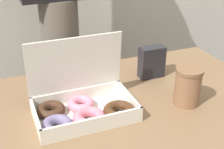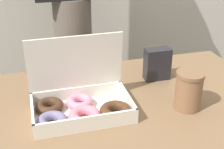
% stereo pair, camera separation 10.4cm
% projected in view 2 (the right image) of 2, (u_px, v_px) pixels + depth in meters
% --- Properties ---
extents(donut_box, '(0.32, 0.22, 0.24)m').
position_uv_depth(donut_box, '(79.00, 104.00, 1.00)').
color(donut_box, white).
rests_on(donut_box, table).
extents(coffee_cup, '(0.09, 0.09, 0.13)m').
position_uv_depth(coffee_cup, '(189.00, 90.00, 1.02)').
color(coffee_cup, '#8C6042').
rests_on(coffee_cup, table).
extents(napkin_holder, '(0.10, 0.05, 0.13)m').
position_uv_depth(napkin_holder, '(157.00, 64.00, 1.21)').
color(napkin_holder, '#232328').
rests_on(napkin_holder, table).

